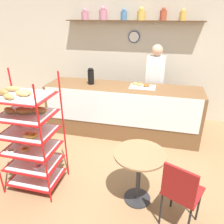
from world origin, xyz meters
name	(u,v)px	position (x,y,z in m)	size (l,w,h in m)	color
ground_plane	(105,173)	(0.00, 0.00, 0.00)	(14.00, 14.00, 0.00)	olive
back_wall	(132,57)	(0.00, 2.39, 1.37)	(10.00, 0.30, 2.70)	beige
display_counter	(122,110)	(0.00, 1.32, 0.50)	(2.99, 0.75, 1.00)	brown
pastry_rack	(29,136)	(-0.91, -0.44, 0.81)	(0.74, 0.58, 1.63)	#B71414
person_worker	(154,82)	(0.57, 1.91, 0.96)	(0.37, 0.23, 1.73)	#282833
cafe_table	(139,166)	(0.56, -0.39, 0.55)	(0.65, 0.65, 0.74)	#262628
cafe_chair	(181,190)	(1.04, -0.70, 0.56)	(0.50, 0.50, 0.90)	black
coffee_carafe	(91,76)	(-0.64, 1.35, 1.16)	(0.12, 0.12, 0.32)	black
donut_tray_counter	(142,86)	(0.35, 1.41, 1.02)	(0.48, 0.32, 0.05)	silver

